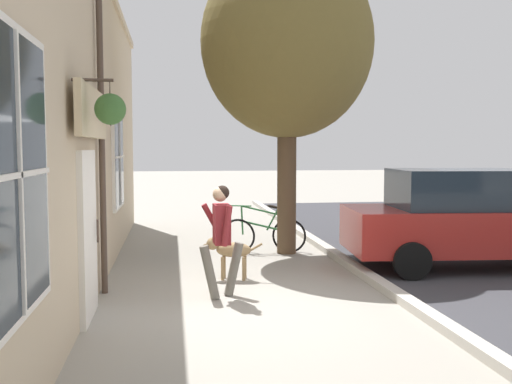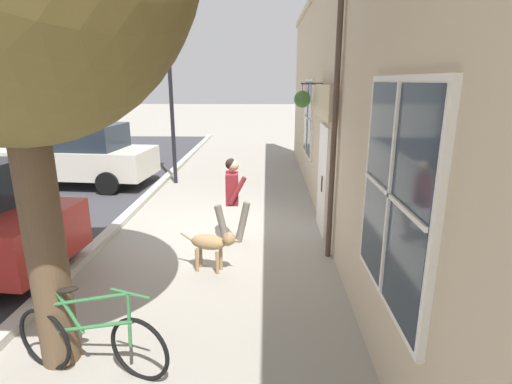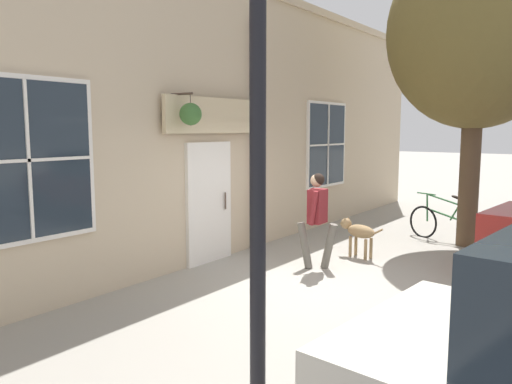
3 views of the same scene
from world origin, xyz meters
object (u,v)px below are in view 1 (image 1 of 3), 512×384
(street_tree_by_curb, at_px, (287,50))
(parked_car_mid_block, at_px, (467,219))
(pedestrian_walking, at_px, (221,231))
(leaning_bicycle, at_px, (264,234))
(dog_on_leash, at_px, (230,250))

(street_tree_by_curb, distance_m, parked_car_mid_block, 4.69)
(street_tree_by_curb, bearing_deg, pedestrian_walking, -115.89)
(leaning_bicycle, relative_size, parked_car_mid_block, 0.38)
(pedestrian_walking, bearing_deg, leaning_bicycle, 71.35)
(leaning_bicycle, bearing_deg, dog_on_leash, -111.83)
(leaning_bicycle, bearing_deg, street_tree_by_curb, -17.70)
(dog_on_leash, height_order, leaning_bicycle, leaning_bicycle)
(dog_on_leash, distance_m, street_tree_by_curb, 4.41)
(pedestrian_walking, height_order, dog_on_leash, pedestrian_walking)
(street_tree_by_curb, relative_size, leaning_bicycle, 3.57)
(leaning_bicycle, height_order, parked_car_mid_block, parked_car_mid_block)
(street_tree_by_curb, bearing_deg, leaning_bicycle, 162.30)
(pedestrian_walking, height_order, street_tree_by_curb, street_tree_by_curb)
(dog_on_leash, xyz_separation_m, leaning_bicycle, (0.93, 2.32, -0.09))
(pedestrian_walking, distance_m, street_tree_by_curb, 4.80)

